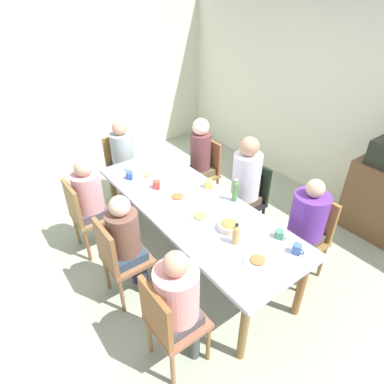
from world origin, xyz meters
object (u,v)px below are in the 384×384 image
Objects in this scene: person_6 at (307,221)px; side_cabinet at (379,200)px; dining_table at (192,210)px; chair_1 at (249,196)px; person_3 at (90,197)px; cup_2 at (279,234)px; chair_0 at (169,321)px; chair_6 at (308,233)px; cup_3 at (209,184)px; person_1 at (245,180)px; person_2 at (200,156)px; plate_3 at (178,197)px; cup_1 at (297,249)px; chair_5 at (122,164)px; plate_2 at (200,217)px; chair_3 at (85,213)px; cup_5 at (157,185)px; person_5 at (123,154)px; plate_1 at (148,175)px; bottle_0 at (235,191)px; plate_0 at (258,261)px; cup_4 at (130,168)px; bowl_0 at (229,226)px; person_0 at (178,299)px; person_4 at (126,239)px; cup_0 at (129,175)px; chair_4 at (119,257)px; bottle_1 at (236,234)px; chair_2 at (205,169)px.

person_6 reaches higher than side_cabinet.
chair_1 reaches higher than dining_table.
person_3 reaches higher than cup_2.
person_6 reaches higher than chair_1.
chair_0 is (0.83, -0.83, -0.16)m from dining_table.
chair_6 is 7.35× the size of cup_3.
cup_2 is at bearing -27.02° from person_1.
person_1 is 1.03× the size of person_2.
dining_table is at bearing 16.23° from plate_3.
cup_1 is (0.24, 1.11, 0.28)m from chair_0.
chair_5 is 7.87× the size of cup_2.
chair_1 is at bearing 103.95° from plate_2.
plate_3 is 1.29m from cup_1.
chair_1 is 7.35× the size of cup_3.
cup_1 is (1.90, 1.11, 0.28)m from chair_3.
cup_1 is 1.59m from cup_5.
side_cabinet is at bearing 85.88° from chair_6.
chair_1 and chair_5 have the same top height.
person_5 is 0.78m from plate_1.
bottle_0 is at bearing 172.32° from cup_1.
cup_4 is (-1.95, -0.12, 0.02)m from plate_0.
dining_table is 2.77× the size of chair_5.
plate_0 is at bearing -82.40° from chair_6.
person_0 is at bearing -67.69° from bowl_0.
chair_0 is at bearing -18.77° from chair_5.
bottle_0 is (-0.75, 0.45, 0.10)m from plate_0.
bottle_0 is at bearing 131.08° from bowl_0.
person_6 is 0.44m from cup_2.
person_5 reaches higher than person_4.
chair_5 is 0.88m from cup_0.
chair_4 reaches higher than plate_0.
person_6 is 9.47× the size of cup_3.
person_5 reaches higher than cup_4.
person_2 is (-0.83, 0.74, 0.06)m from dining_table.
person_5 is (-1.53, 0.83, 0.19)m from chair_4.
person_3 is at bearing -158.95° from plate_0.
person_2 reaches higher than bowl_0.
person_2 is at bearing 136.47° from chair_0.
plate_2 is 1.18× the size of bottle_1.
bottle_0 reaches higher than chair_5.
person_6 is (0.00, 1.49, 0.01)m from person_0.
person_0 reaches higher than cup_5.
chair_5 reaches higher than cup_2.
cup_1 is 0.12× the size of side_cabinet.
chair_2 is 1.00× the size of chair_6.
plate_0 is 0.45m from bowl_0.
cup_2 is (0.63, 0.38, 0.02)m from plate_2.
cup_4 reaches higher than plate_2.
cup_4 is at bearing -172.11° from bowl_0.
person_5 is 1.07m from cup_5.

